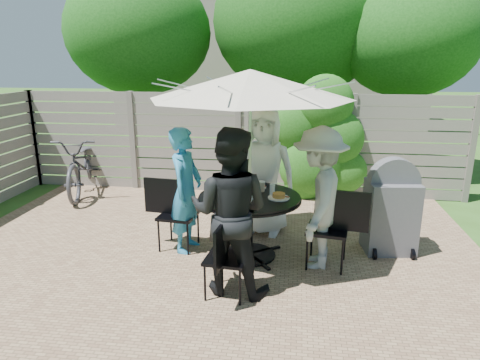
# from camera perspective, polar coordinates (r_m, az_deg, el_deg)

# --- Properties ---
(backyard_envelope) EXTENTS (60.00, 60.00, 5.00)m
(backyard_envelope) POSITION_cam_1_polar(r_m,az_deg,el_deg) (14.90, 4.17, 16.57)
(backyard_envelope) COLOR #2D5019
(backyard_envelope) RESTS_ON ground
(patio_table) EXTENTS (1.39, 1.39, 0.81)m
(patio_table) POSITION_cam_1_polar(r_m,az_deg,el_deg) (5.28, 1.26, -4.66)
(patio_table) COLOR black
(patio_table) RESTS_ON ground
(umbrella) EXTENTS (2.67, 2.67, 2.31)m
(umbrella) POSITION_cam_1_polar(r_m,az_deg,el_deg) (4.95, 1.37, 12.62)
(umbrella) COLOR silver
(umbrella) RESTS_ON ground
(chair_back) EXTENTS (0.54, 0.70, 0.92)m
(chair_back) POSITION_cam_1_polar(r_m,az_deg,el_deg) (6.26, 3.43, -4.16)
(chair_back) COLOR black
(chair_back) RESTS_ON ground
(person_back) EXTENTS (0.95, 0.68, 1.79)m
(person_back) POSITION_cam_1_polar(r_m,az_deg,el_deg) (5.95, 3.24, 1.04)
(person_back) COLOR white
(person_back) RESTS_ON ground
(chair_left) EXTENTS (0.70, 0.50, 0.94)m
(chair_left) POSITION_cam_1_polar(r_m,az_deg,el_deg) (5.68, -8.31, -6.37)
(chair_left) COLOR black
(chair_left) RESTS_ON ground
(person_left) EXTENTS (0.46, 0.64, 1.62)m
(person_left) POSITION_cam_1_polar(r_m,az_deg,el_deg) (5.45, -7.21, -1.43)
(person_left) COLOR teal
(person_left) RESTS_ON ground
(chair_front) EXTENTS (0.46, 0.66, 0.88)m
(chair_front) POSITION_cam_1_polar(r_m,az_deg,el_deg) (4.56, -1.80, -12.33)
(chair_front) COLOR black
(chair_front) RESTS_ON ground
(person_front) EXTENTS (0.95, 0.78, 1.78)m
(person_front) POSITION_cam_1_polar(r_m,az_deg,el_deg) (4.42, -1.36, -4.37)
(person_front) COLOR black
(person_front) RESTS_ON ground
(chair_right) EXTENTS (0.73, 0.54, 0.97)m
(chair_right) POSITION_cam_1_polar(r_m,az_deg,el_deg) (5.25, 11.63, -8.36)
(chair_right) COLOR black
(chair_right) RESTS_ON ground
(person_right) EXTENTS (0.77, 1.17, 1.69)m
(person_right) POSITION_cam_1_polar(r_m,az_deg,el_deg) (5.06, 10.44, -2.49)
(person_right) COLOR #A3A5A0
(person_right) RESTS_ON ground
(plate_back) EXTENTS (0.26, 0.26, 0.06)m
(plate_back) POSITION_cam_1_polar(r_m,az_deg,el_deg) (5.53, 2.20, -0.77)
(plate_back) COLOR white
(plate_back) RESTS_ON patio_table
(plate_left) EXTENTS (0.26, 0.26, 0.06)m
(plate_left) POSITION_cam_1_polar(r_m,az_deg,el_deg) (5.29, -2.51, -1.55)
(plate_left) COLOR white
(plate_left) RESTS_ON patio_table
(plate_front) EXTENTS (0.26, 0.26, 0.06)m
(plate_front) POSITION_cam_1_polar(r_m,az_deg,el_deg) (4.86, 0.24, -3.12)
(plate_front) COLOR white
(plate_front) RESTS_ON patio_table
(plate_right) EXTENTS (0.26, 0.26, 0.06)m
(plate_right) POSITION_cam_1_polar(r_m,az_deg,el_deg) (5.12, 5.19, -2.19)
(plate_right) COLOR white
(plate_right) RESTS_ON patio_table
(glass_back) EXTENTS (0.07, 0.07, 0.14)m
(glass_back) POSITION_cam_1_polar(r_m,az_deg,el_deg) (5.44, 0.88, -0.52)
(glass_back) COLOR silver
(glass_back) RESTS_ON patio_table
(glass_left) EXTENTS (0.07, 0.07, 0.14)m
(glass_left) POSITION_cam_1_polar(r_m,az_deg,el_deg) (5.15, -1.81, -1.49)
(glass_left) COLOR silver
(glass_left) RESTS_ON patio_table
(glass_front) EXTENTS (0.07, 0.07, 0.14)m
(glass_front) POSITION_cam_1_polar(r_m,az_deg,el_deg) (4.91, 1.73, -2.35)
(glass_front) COLOR silver
(glass_front) RESTS_ON patio_table
(glass_right) EXTENTS (0.07, 0.07, 0.14)m
(glass_right) POSITION_cam_1_polar(r_m,az_deg,el_deg) (5.22, 4.33, -1.28)
(glass_right) COLOR silver
(glass_right) RESTS_ON patio_table
(syrup_jug) EXTENTS (0.09, 0.09, 0.16)m
(syrup_jug) POSITION_cam_1_polar(r_m,az_deg,el_deg) (5.23, 0.78, -1.08)
(syrup_jug) COLOR #59280C
(syrup_jug) RESTS_ON patio_table
(coffee_cup) EXTENTS (0.08, 0.08, 0.12)m
(coffee_cup) POSITION_cam_1_polar(r_m,az_deg,el_deg) (5.36, 2.89, -0.90)
(coffee_cup) COLOR #C6B293
(coffee_cup) RESTS_ON patio_table
(bicycle) EXTENTS (1.21, 2.19, 1.09)m
(bicycle) POSITION_cam_1_polar(r_m,az_deg,el_deg) (8.37, -20.12, 1.97)
(bicycle) COLOR #333338
(bicycle) RESTS_ON ground
(bbq_grill) EXTENTS (0.66, 0.54, 1.25)m
(bbq_grill) POSITION_cam_1_polar(r_m,az_deg,el_deg) (5.75, 19.46, -3.82)
(bbq_grill) COLOR #515156
(bbq_grill) RESTS_ON ground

